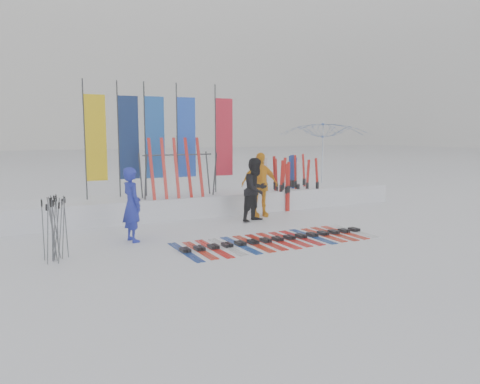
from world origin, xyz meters
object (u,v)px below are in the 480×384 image
person_blue (132,205)px  ski_rack (178,169)px  person_yellow (260,185)px  ski_row (277,239)px  tent_canopy (324,160)px  person_black (256,190)px

person_blue → ski_rack: 2.97m
person_yellow → ski_row: bearing=-101.3°
tent_canopy → ski_row: size_ratio=0.70×
person_black → tent_canopy: size_ratio=0.54×
tent_canopy → ski_row: tent_canopy is taller
tent_canopy → ski_row: bearing=-135.9°
person_blue → ski_rack: size_ratio=0.81×
person_blue → ski_row: person_blue is taller
person_blue → tent_canopy: bearing=-76.9°
person_black → ski_rack: size_ratio=0.84×
ski_rack → person_blue: bearing=-130.2°
person_yellow → tent_canopy: 4.18m
person_blue → ski_rack: bearing=-50.1°
person_yellow → ski_rack: bearing=169.8°
person_blue → person_yellow: bearing=-80.6°
person_blue → person_yellow: size_ratio=0.90×
tent_canopy → ski_row: (-4.86, -4.71, -1.40)m
person_black → person_yellow: size_ratio=0.94×
person_black → ski_rack: bearing=118.0°
person_yellow → ski_rack: (-2.14, 0.82, 0.47)m
person_yellow → tent_canopy: bearing=37.6°
ski_row → person_black: bearing=72.5°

